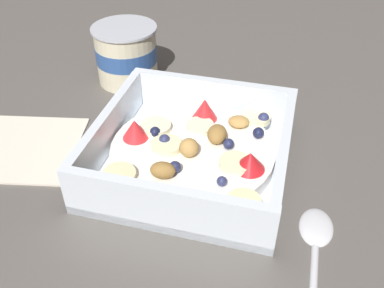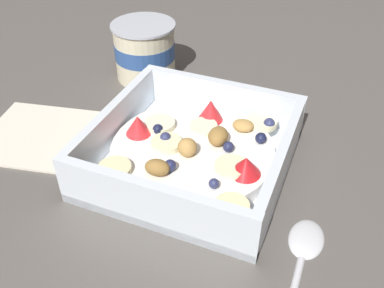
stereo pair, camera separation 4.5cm
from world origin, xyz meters
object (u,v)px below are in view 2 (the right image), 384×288
(spoon, at_px, (302,259))
(folded_napkin, at_px, (36,134))
(yogurt_cup, at_px, (145,51))
(fruit_bowl, at_px, (193,152))

(spoon, relative_size, folded_napkin, 1.44)
(folded_napkin, bearing_deg, yogurt_cup, 72.27)
(fruit_bowl, xyz_separation_m, spoon, (0.13, -0.08, -0.01))
(fruit_bowl, xyz_separation_m, yogurt_cup, (-0.14, 0.16, 0.02))
(yogurt_cup, distance_m, folded_napkin, 0.19)
(fruit_bowl, distance_m, yogurt_cup, 0.21)
(spoon, height_order, yogurt_cup, yogurt_cup)
(yogurt_cup, bearing_deg, fruit_bowl, -49.03)
(spoon, bearing_deg, fruit_bowl, 148.64)
(spoon, height_order, folded_napkin, spoon)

